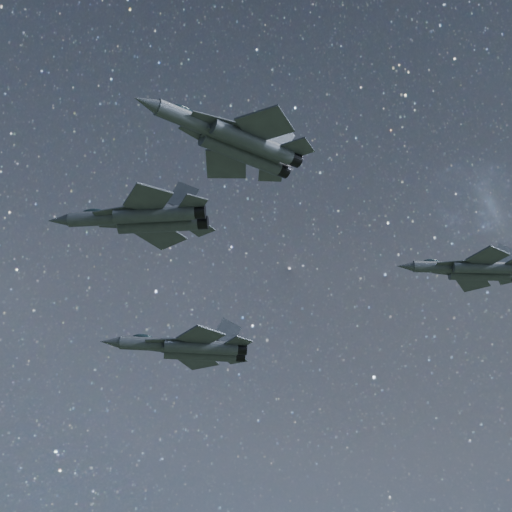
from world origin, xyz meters
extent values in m
cylinder|color=#343941|center=(-16.97, -4.33, 145.78)|extent=(7.24, 3.30, 1.50)
cone|color=#343941|center=(-21.42, -3.13, 145.78)|extent=(2.57, 1.90, 1.34)
ellipsoid|color=#18282C|center=(-18.08, -4.03, 146.50)|extent=(2.47, 1.57, 0.74)
cube|color=#343941|center=(-12.16, -5.63, 145.73)|extent=(7.96, 3.44, 1.25)
cylinder|color=#343941|center=(-12.04, -6.66, 145.30)|extent=(8.16, 3.55, 1.50)
cylinder|color=#343941|center=(-11.54, -4.81, 145.30)|extent=(8.16, 3.55, 1.50)
cylinder|color=black|center=(-7.78, -7.81, 145.30)|extent=(1.56, 1.66, 1.38)
cylinder|color=black|center=(-7.28, -5.96, 145.30)|extent=(1.56, 1.66, 1.38)
cube|color=#343941|center=(-15.65, -6.03, 145.67)|extent=(4.94, 3.14, 0.12)
cube|color=#343941|center=(-14.97, -3.53, 145.67)|extent=(5.05, 1.41, 0.12)
cube|color=#343941|center=(-12.83, -8.83, 145.49)|extent=(4.68, 5.00, 0.19)
cube|color=#343941|center=(-11.12, -2.54, 145.49)|extent=(5.50, 5.47, 0.19)
cube|color=#343941|center=(-8.48, -8.92, 145.49)|extent=(2.75, 2.88, 0.14)
cube|color=#343941|center=(-7.33, -4.66, 145.49)|extent=(3.25, 3.25, 0.14)
cube|color=#343941|center=(-9.42, -7.62, 147.12)|extent=(3.19, 1.28, 3.41)
cube|color=#343941|center=(-8.79, -5.30, 147.12)|extent=(3.31, 0.76, 3.41)
cylinder|color=#343941|center=(-10.37, 21.24, 144.08)|extent=(8.27, 2.20, 1.73)
cone|color=#343941|center=(-15.67, 21.55, 144.08)|extent=(2.74, 1.70, 1.55)
ellipsoid|color=#18282C|center=(-11.70, 21.32, 144.91)|extent=(2.70, 1.31, 0.85)
cube|color=#343941|center=(-4.63, 20.90, 144.02)|extent=(9.15, 2.19, 1.44)
cylinder|color=#343941|center=(-4.25, 19.77, 143.53)|extent=(9.38, 2.27, 1.73)
cylinder|color=#343941|center=(-4.12, 21.98, 143.53)|extent=(9.38, 2.27, 1.73)
cylinder|color=black|center=(0.83, 19.47, 143.53)|extent=(1.53, 1.67, 1.59)
cylinder|color=black|center=(0.96, 21.68, 143.53)|extent=(1.53, 1.67, 1.59)
cube|color=#343941|center=(-8.47, 19.63, 143.95)|extent=(5.87, 2.61, 0.13)
cube|color=#343941|center=(-8.30, 22.61, 143.95)|extent=(5.86, 1.97, 0.13)
cube|color=#343941|center=(-4.63, 17.14, 143.75)|extent=(5.97, 6.19, 0.22)
cube|color=#343941|center=(-4.19, 24.64, 143.75)|extent=(6.18, 6.31, 0.22)
cube|color=#343941|center=(0.30, 18.07, 143.75)|extent=(3.51, 3.61, 0.17)
cube|color=#343941|center=(0.60, 23.14, 143.75)|extent=(3.65, 3.71, 0.17)
cube|color=#343941|center=(-1.06, 19.31, 145.63)|extent=(3.83, 0.71, 3.94)
cube|color=#343941|center=(-0.90, 22.07, 145.63)|extent=(3.85, 0.55, 3.94)
cylinder|color=#343941|center=(-9.70, -20.78, 145.45)|extent=(6.89, 3.96, 1.44)
cone|color=#343941|center=(-13.81, -22.48, 145.45)|extent=(2.55, 2.05, 1.30)
ellipsoid|color=#18282C|center=(-10.73, -21.21, 146.14)|extent=(2.41, 1.74, 0.71)
cube|color=#343941|center=(-5.25, -18.94, 145.40)|extent=(7.55, 4.19, 1.20)
cylinder|color=#343941|center=(-4.56, -19.65, 144.98)|extent=(7.74, 4.31, 1.44)
cylinder|color=#343941|center=(-5.26, -17.94, 144.98)|extent=(7.74, 4.31, 1.44)
cylinder|color=black|center=(-0.62, -18.02, 144.98)|extent=(1.62, 1.69, 1.33)
cylinder|color=black|center=(-1.33, -16.31, 144.98)|extent=(1.62, 1.69, 1.33)
cube|color=#343941|center=(-7.68, -21.30, 145.33)|extent=(4.92, 1.96, 0.11)
cube|color=#343941|center=(-8.64, -18.99, 145.33)|extent=(4.58, 3.51, 0.11)
cube|color=#343941|center=(-3.88, -21.78, 145.17)|extent=(5.29, 5.18, 0.19)
cube|color=#343941|center=(-6.28, -15.96, 145.17)|extent=(4.13, 4.51, 0.19)
cube|color=#343941|center=(-0.50, -19.28, 145.17)|extent=(3.13, 3.10, 0.14)
cube|color=#343941|center=(-2.13, -15.34, 145.17)|extent=(2.41, 2.57, 0.14)
cube|color=#343941|center=(-1.98, -18.84, 146.74)|extent=(3.12, 1.13, 3.30)
cube|color=#343941|center=(-2.87, -16.70, 146.74)|extent=(2.93, 1.60, 3.30)
cylinder|color=#343941|center=(22.09, 3.65, 148.71)|extent=(6.58, 2.21, 1.36)
cone|color=#343941|center=(17.94, 4.21, 148.71)|extent=(2.24, 1.49, 1.22)
ellipsoid|color=#18282C|center=(21.05, 3.79, 149.36)|extent=(2.18, 1.18, 0.67)
cube|color=#343941|center=(26.58, 3.05, 148.67)|extent=(7.26, 2.25, 1.13)
cylinder|color=#343941|center=(26.81, 2.14, 148.27)|extent=(7.44, 2.32, 1.36)
cylinder|color=#343941|center=(27.04, 3.87, 148.27)|extent=(7.44, 2.32, 1.36)
cube|color=#343941|center=(23.49, 2.28, 148.61)|extent=(4.60, 2.36, 0.10)
cube|color=#343941|center=(23.80, 4.61, 148.61)|extent=(4.58, 1.22, 0.10)
cube|color=#343941|center=(26.36, 0.09, 148.45)|extent=(4.56, 4.78, 0.17)
cube|color=#343941|center=(27.15, 5.96, 148.45)|extent=(4.94, 5.00, 0.17)
cube|color=#343941|center=(30.82, 4.50, 148.45)|extent=(2.92, 2.95, 0.13)
cube|color=#343941|center=(29.29, 1.58, 149.93)|extent=(2.99, 0.78, 3.10)
cube|color=#343941|center=(29.58, 3.74, 149.93)|extent=(3.04, 0.49, 3.10)
camera|label=1|loc=(-13.47, -71.10, 102.16)|focal=55.00mm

